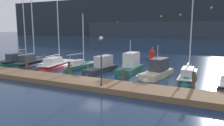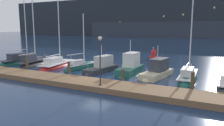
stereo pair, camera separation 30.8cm
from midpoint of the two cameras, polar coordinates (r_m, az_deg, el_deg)
ground_plane at (r=20.91m, az=-4.60°, el=-4.63°), size 400.00×400.00×0.00m
dock at (r=19.27m, az=-7.54°, el=-5.21°), size 38.47×2.80×0.45m
mooring_pile_1 at (r=26.02m, az=-21.76°, el=-0.73°), size 0.28×0.28×1.58m
mooring_pile_2 at (r=22.10m, az=-11.52°, el=-1.81°), size 0.28×0.28×1.67m
mooring_pile_3 at (r=19.21m, az=2.46°, el=-3.69°), size 0.28×0.28×1.42m
mooring_pile_4 at (r=17.75m, az=20.02°, el=-4.88°), size 0.28×0.28×1.70m
sailboat_berth_1 at (r=33.56m, az=-22.65°, el=0.21°), size 3.49×7.87×11.49m
sailboat_berth_2 at (r=30.37m, az=-20.45°, el=-0.40°), size 2.13×6.05×9.22m
sailboat_berth_3 at (r=28.95m, az=-14.53°, el=-0.70°), size 3.01×7.53×9.84m
sailboat_berth_4 at (r=27.27m, az=-8.41°, el=-1.21°), size 2.37×5.88×7.46m
motorboat_berth_5 at (r=25.01m, az=-3.13°, el=-1.61°), size 2.29×5.58×3.63m
motorboat_berth_6 at (r=24.04m, az=4.38°, el=-1.68°), size 1.87×5.08×4.16m
motorboat_berth_7 at (r=22.94m, az=11.31°, el=-2.80°), size 2.73×5.62×3.87m
sailboat_berth_8 at (r=22.59m, az=18.85°, el=-3.73°), size 1.94×7.47×10.83m
channel_buoy at (r=36.92m, az=10.17°, el=2.36°), size 1.24×1.24×1.80m
dock_lamppost at (r=17.12m, az=-3.38°, el=2.70°), size 0.32×0.32×3.89m
hillside_backdrop at (r=119.30m, az=22.36°, el=10.99°), size 240.00×23.00×21.51m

